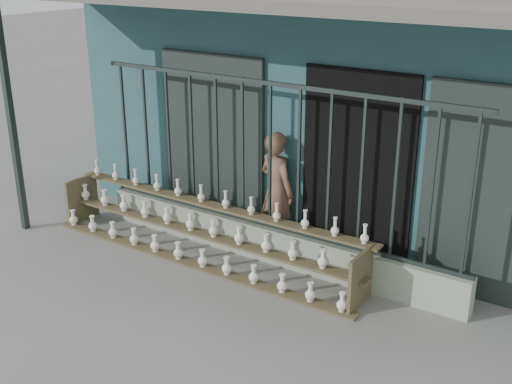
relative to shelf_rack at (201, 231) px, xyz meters
The scene contains 6 objects.
ground 1.21m from the shelf_rack, 50.07° to the right, with size 60.00×60.00×0.00m, color slate.
workshop_building 3.65m from the shelf_rack, 77.43° to the left, with size 7.40×6.60×3.21m.
parapet_wall 0.86m from the shelf_rack, 29.22° to the left, with size 5.00×0.20×0.45m, color #95A28B.
security_fence 1.30m from the shelf_rack, 29.22° to the left, with size 5.00×0.04×1.80m.
shelf_rack is the anchor object (origin of this frame).
elderly_woman 1.07m from the shelf_rack, 51.14° to the left, with size 0.57×0.37×1.55m, color brown.
Camera 1 is at (3.83, -4.80, 3.64)m, focal length 45.00 mm.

